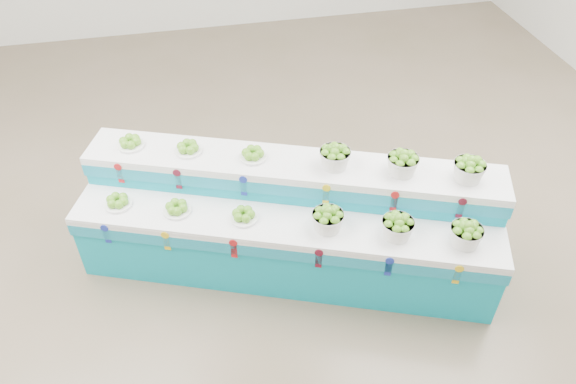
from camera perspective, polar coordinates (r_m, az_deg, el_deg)
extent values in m
plane|color=brown|center=(5.52, -1.88, -5.09)|extent=(10.00, 10.00, 0.00)
cylinder|color=white|center=(5.02, -17.11, -0.86)|extent=(0.32, 0.32, 0.10)
cylinder|color=white|center=(4.83, -11.35, -1.53)|extent=(0.32, 0.32, 0.10)
cylinder|color=white|center=(4.69, -4.59, -2.30)|extent=(0.32, 0.32, 0.10)
cylinder|color=white|center=(5.16, -15.89, 4.99)|extent=(0.32, 0.32, 0.10)
cylinder|color=white|center=(4.97, -10.23, 4.55)|extent=(0.32, 0.32, 0.10)
cylinder|color=white|center=(4.83, -3.62, 3.98)|extent=(0.32, 0.32, 0.10)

